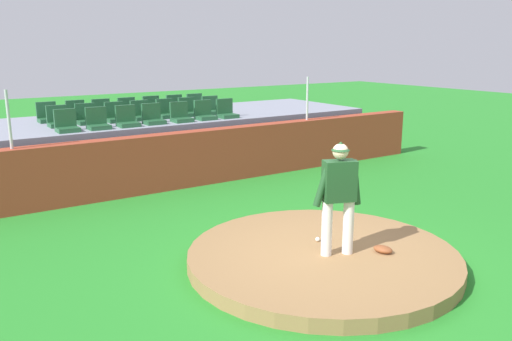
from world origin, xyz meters
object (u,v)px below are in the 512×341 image
stadium_chair_7 (58,120)px  stadium_chair_12 (188,110)px  stadium_chair_0 (67,125)px  stadium_chair_6 (226,112)px  stadium_chair_4 (181,116)px  stadium_chair_17 (128,110)px  stadium_chair_11 (166,112)px  stadium_chair_15 (77,114)px  stadium_chair_5 (204,113)px  baseball (318,239)px  stadium_chair_10 (141,114)px  stadium_chair_19 (176,107)px  stadium_chair_20 (196,106)px  stadium_chair_16 (102,112)px  stadium_chair_2 (127,120)px  stadium_chair_3 (153,117)px  stadium_chair_13 (211,108)px  stadium_chair_14 (48,116)px  stadium_chair_18 (152,108)px  stadium_chair_9 (116,116)px  stadium_chair_1 (98,122)px  stadium_chair_8 (86,118)px  fielding_glove (383,249)px  pitcher (339,190)px

stadium_chair_7 → stadium_chair_12: bearing=-179.8°
stadium_chair_0 → stadium_chair_6: (4.19, 0.03, 0.00)m
stadium_chair_4 → stadium_chair_17: bearing=-67.7°
stadium_chair_11 → stadium_chair_15: size_ratio=1.00×
stadium_chair_5 → stadium_chair_15: bearing=-32.5°
baseball → stadium_chair_15: stadium_chair_15 is taller
stadium_chair_4 → stadium_chair_10: same height
baseball → stadium_chair_12: 7.21m
stadium_chair_12 → stadium_chair_19: same height
stadium_chair_17 → stadium_chair_19: 1.44m
stadium_chair_6 → stadium_chair_17: (-2.10, 1.77, 0.00)m
stadium_chair_11 → stadium_chair_20: size_ratio=1.00×
stadium_chair_10 → stadium_chair_16: bearing=-50.7°
stadium_chair_20 → stadium_chair_6: bearing=90.3°
stadium_chair_2 → stadium_chair_3: (0.68, 0.05, 0.00)m
stadium_chair_13 → stadium_chair_6: bearing=88.1°
stadium_chair_14 → stadium_chair_18: 2.84m
stadium_chair_6 → stadium_chair_9: same height
stadium_chair_18 → stadium_chair_1: bearing=40.9°
stadium_chair_7 → stadium_chair_18: bearing=-161.2°
stadium_chair_5 → stadium_chair_17: same height
baseball → stadium_chair_12: size_ratio=0.15×
stadium_chair_11 → stadium_chair_12: bearing=179.7°
stadium_chair_6 → stadium_chair_8: same height
stadium_chair_10 → stadium_chair_18: (0.72, 0.95, 0.00)m
stadium_chair_2 → stadium_chair_6: bearing=-179.4°
stadium_chair_17 → stadium_chair_18: (0.74, 0.05, 0.00)m
stadium_chair_11 → stadium_chair_9: bearing=0.3°
stadium_chair_13 → stadium_chair_20: same height
stadium_chair_6 → stadium_chair_14: size_ratio=1.00×
stadium_chair_1 → stadium_chair_9: bearing=-129.2°
stadium_chair_3 → stadium_chair_14: same height
stadium_chair_17 → stadium_chair_19: size_ratio=1.00×
stadium_chair_11 → stadium_chair_12: size_ratio=1.00×
stadium_chair_18 → stadium_chair_19: size_ratio=1.00×
stadium_chair_9 → stadium_chair_18: 1.68m
stadium_chair_6 → stadium_chair_9: bearing=-17.5°
stadium_chair_7 → stadium_chair_15: (0.69, 0.94, 0.00)m
stadium_chair_7 → stadium_chair_12: size_ratio=1.00×
stadium_chair_0 → stadium_chair_20: 4.55m
fielding_glove → stadium_chair_15: bearing=175.3°
stadium_chair_0 → stadium_chair_15: bearing=-111.3°
pitcher → stadium_chair_15: bearing=120.9°
stadium_chair_18 → stadium_chair_5: bearing=111.3°
fielding_glove → stadium_chair_8: (-2.11, 7.95, 1.27)m
stadium_chair_5 → stadium_chair_19: size_ratio=1.00×
stadium_chair_3 → stadium_chair_9: size_ratio=1.00×
baseball → stadium_chair_18: (0.53, 7.94, 1.29)m
stadium_chair_12 → stadium_chair_14: bearing=-14.8°
stadium_chair_0 → stadium_chair_14: same height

